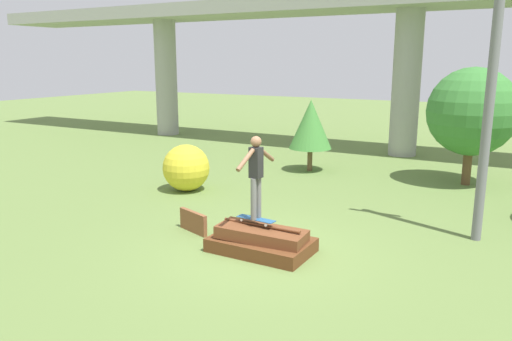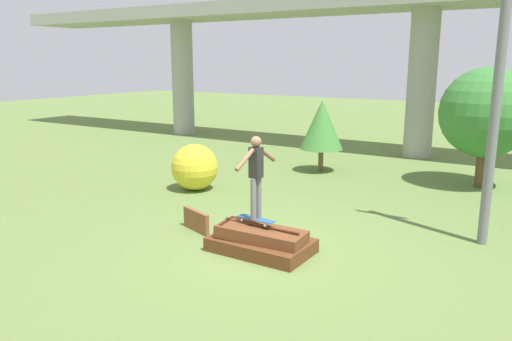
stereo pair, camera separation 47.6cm
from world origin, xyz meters
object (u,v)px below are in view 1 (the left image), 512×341
Objects in this scene: tree_behind_right at (311,124)px; utility_pole at (491,86)px; tree_behind_left at (472,112)px; bush_yellow_flowering at (186,168)px; skateboard at (256,219)px; skater at (256,171)px.

utility_pole is at bearing -38.21° from tree_behind_right.
utility_pole is 1.75× the size of tree_behind_left.
skateboard is at bearing -37.47° from bush_yellow_flowering.
tree_behind_left is at bearing 5.95° from tree_behind_right.
skater is 0.27× the size of utility_pole.
tree_behind_left is 5.10m from tree_behind_right.
tree_behind_left reaches higher than skateboard.
tree_behind_left reaches higher than bush_yellow_flowering.
tree_behind_right is 1.80× the size of bush_yellow_flowering.
tree_behind_left is at bearing 69.11° from skateboard.
utility_pole is at bearing 36.34° from skater.
utility_pole is 4.57× the size of bush_yellow_flowering.
tree_behind_right reaches higher than bush_yellow_flowering.
tree_behind_left is 1.46× the size of tree_behind_right.
skater is at bearing 90.00° from skateboard.
utility_pole reaches higher than bush_yellow_flowering.
skater is 5.27m from bush_yellow_flowering.
utility_pole reaches higher than skateboard.
skateboard is 0.99m from skater.
tree_behind_left reaches higher than skater.
utility_pole is 5.30m from tree_behind_left.
skateboard is at bearing -90.00° from skater.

